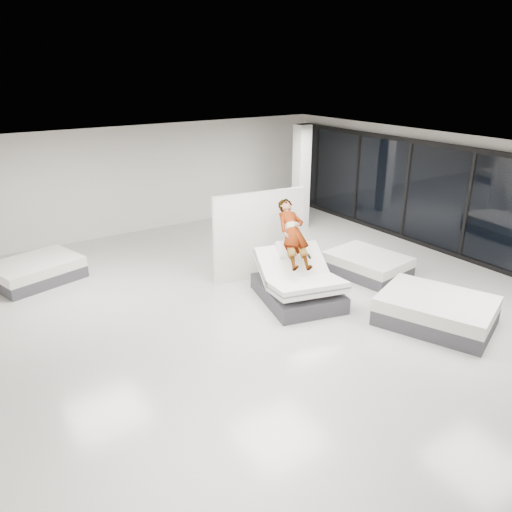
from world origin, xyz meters
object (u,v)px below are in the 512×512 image
flat_bed_right_near (436,311)px  flat_bed_left_far (37,271)px  column (301,178)px  person (293,243)px  hero_bed (298,285)px  divider_panel (260,235)px  flat_bed_right_far (367,265)px  remote (309,256)px

flat_bed_right_near → flat_bed_left_far: flat_bed_right_near is taller
flat_bed_right_near → column: (1.67, 6.47, 1.31)m
person → hero_bed: bearing=-90.0°
divider_panel → flat_bed_left_far: (-4.58, 2.71, -0.80)m
divider_panel → column: column is taller
person → flat_bed_right_near: (1.55, -2.66, -0.95)m
hero_bed → flat_bed_left_far: size_ratio=1.05×
person → flat_bed_right_near: person is taller
divider_panel → person: bearing=-80.4°
flat_bed_right_near → flat_bed_left_far: (-6.15, 6.64, -0.03)m
hero_bed → flat_bed_right_near: (1.62, -2.35, -0.08)m
person → flat_bed_right_far: (2.26, -0.08, -0.99)m
flat_bed_left_far → column: bearing=-1.2°
person → column: (3.22, 3.81, 0.36)m
divider_panel → flat_bed_right_far: bearing=-22.2°
hero_bed → divider_panel: bearing=88.4°
flat_bed_right_far → flat_bed_left_far: (-6.87, 4.06, 0.01)m
hero_bed → column: (3.30, 4.12, 1.23)m
flat_bed_right_far → flat_bed_left_far: flat_bed_left_far is taller
hero_bed → flat_bed_right_near: 2.86m
remote → column: 5.25m
remote → flat_bed_right_near: 2.77m
hero_bed → remote: hero_bed is taller
hero_bed → person: (0.08, 0.31, 0.87)m
person → remote: person is taller
divider_panel → column: 4.17m
remote → divider_panel: bearing=109.5°
remote → hero_bed: bearing=171.2°
hero_bed → column: 5.41m
remote → flat_bed_right_near: remote is taller
person → remote: size_ratio=12.46×
flat_bed_right_far → flat_bed_left_far: bearing=149.4°
flat_bed_left_far → hero_bed: bearing=-43.4°
person → flat_bed_left_far: (-4.61, 3.98, -0.98)m
flat_bed_right_near → column: 6.81m
flat_bed_right_far → person: bearing=177.9°
hero_bed → flat_bed_left_far: hero_bed is taller
flat_bed_right_near → column: column is taller
flat_bed_right_far → column: bearing=76.2°
flat_bed_left_far → column: size_ratio=0.68×
remote → column: (3.09, 4.20, 0.58)m
hero_bed → divider_panel: divider_panel is taller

